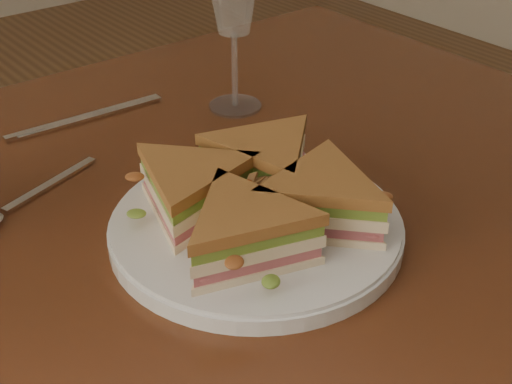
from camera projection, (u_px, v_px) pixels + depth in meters
table at (161, 280)px, 0.80m from camera, size 1.20×0.80×0.75m
plate at (256, 228)px, 0.70m from camera, size 0.29×0.29×0.02m
sandwich_wedges at (256, 196)px, 0.68m from camera, size 0.29×0.29×0.06m
crisps_mound at (256, 200)px, 0.68m from camera, size 0.09×0.09×0.05m
knife at (81, 119)px, 0.92m from camera, size 0.22×0.02×0.00m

